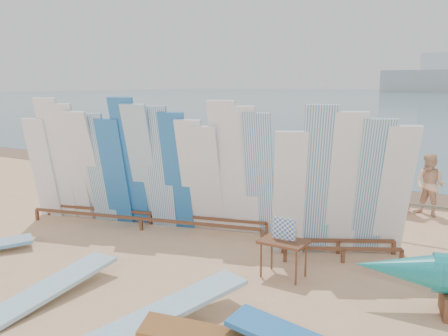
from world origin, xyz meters
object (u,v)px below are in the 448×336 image
Objects in this scene: beachgoer_0 at (97,154)px; beachgoer_3 at (233,159)px; main_surfboard_rack at (145,170)px; beachgoer_1 at (164,159)px; beachgoer_11 at (188,154)px; flat_board_b at (164,326)px; stroller at (324,200)px; beachgoer_6 at (401,178)px; beachgoer_7 at (315,172)px; beach_chair_left at (254,195)px; vendor_table at (283,257)px; beachgoer_8 at (430,185)px; beach_chair_right at (290,206)px; beachgoer_4 at (221,171)px; side_surfboard_rack at (343,190)px; flat_board_a at (47,300)px.

beachgoer_3 is at bearing -128.83° from beachgoer_0.
main_surfboard_rack is 3.32× the size of beachgoer_1.
beachgoer_1 is (-0.02, -1.35, 0.01)m from beachgoer_11.
flat_board_b is 6.48m from stroller.
flat_board_b is at bearing -5.72° from beachgoer_6.
beachgoer_6 is at bearing -140.58° from beachgoer_0.
beachgoer_7 is 5.07m from beachgoer_1.
beachgoer_11 reaches higher than beachgoer_7.
beachgoer_3 is 0.99× the size of beachgoer_1.
beach_chair_left is 0.82× the size of stroller.
beachgoer_3 is 3.06m from beachgoer_7.
vendor_table is 0.58× the size of beachgoer_0.
beachgoer_8 reaches higher than stroller.
beachgoer_3 is (1.99, -0.28, -0.00)m from beachgoer_11.
beachgoer_4 is at bearing 148.18° from beach_chair_right.
beachgoer_11 is at bearing -113.44° from beachgoer_0.
vendor_table is 0.40× the size of flat_board_b.
main_surfboard_rack is 5.70× the size of vendor_table.
flat_board_b is 9.45m from beachgoer_1.
main_surfboard_rack is 3.97m from beach_chair_right.
beachgoer_6 is (3.67, 1.34, 0.64)m from beach_chair_left.
side_surfboard_rack reaches higher than stroller.
beachgoer_0 is at bearing -169.25° from stroller.
flat_board_b is at bearing -76.59° from stroller.
vendor_table is 5.69m from beachgoer_6.
beach_chair_right is 0.47× the size of beachgoer_7.
vendor_table is at bearing -66.56° from stroller.
beachgoer_8 is (2.44, 8.04, 0.82)m from flat_board_b.
stroller is 0.70× the size of beachgoer_4.
beach_chair_right is at bearing -151.43° from beachgoer_0.
flat_board_a is at bearing -68.02° from beachgoer_7.
beach_chair_right is 0.92m from stroller.
beachgoer_1 reaches higher than flat_board_b.
beachgoer_8 is at bearing -140.84° from beachgoer_3.
flat_board_a is 1.46× the size of beachgoer_11.
beachgoer_3 is (-0.59, 1.71, 0.07)m from beachgoer_4.
side_surfboard_rack is 6.90m from beachgoer_3.
beach_chair_right is 0.44× the size of beachgoer_3.
beachgoer_4 is at bearing -121.16° from beachgoer_7.
beachgoer_3 is 4.94m from beachgoer_0.
beachgoer_7 is (-0.84, 1.62, 0.37)m from stroller.
flat_board_b is 6.40m from beach_chair_right.
beachgoer_11 is 1.09× the size of beachgoer_7.
beachgoer_3 reaches higher than beachgoer_4.
flat_board_a is (-2.89, -2.77, -0.36)m from vendor_table.
beachgoer_1 reaches higher than flat_board_a.
beachgoer_6 is 1.08× the size of beachgoer_7.
flat_board_a is at bearing -134.36° from vendor_table.
side_surfboard_rack is 1.79× the size of beachgoer_7.
beachgoer_3 is 1.00× the size of beachgoer_6.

